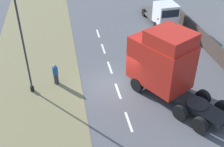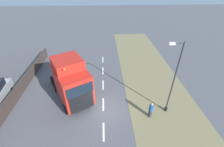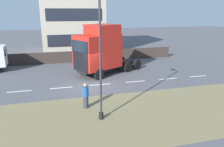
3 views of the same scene
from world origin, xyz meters
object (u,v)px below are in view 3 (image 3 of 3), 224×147
(lorry_cab, at_px, (100,50))
(parked_car, at_px, (89,51))
(lamp_post, at_px, (100,63))
(pedestrian, at_px, (86,96))

(lorry_cab, height_order, parked_car, lorry_cab)
(lorry_cab, distance_m, parked_car, 7.93)
(lorry_cab, relative_size, lamp_post, 1.06)
(parked_car, height_order, pedestrian, parked_car)
(lamp_post, bearing_deg, lorry_cab, -11.73)
(lorry_cab, relative_size, parked_car, 1.49)
(lorry_cab, distance_m, lamp_post, 9.10)
(lorry_cab, height_order, lamp_post, lamp_post)
(parked_car, relative_size, lamp_post, 0.71)
(pedestrian, bearing_deg, lorry_cab, -18.88)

